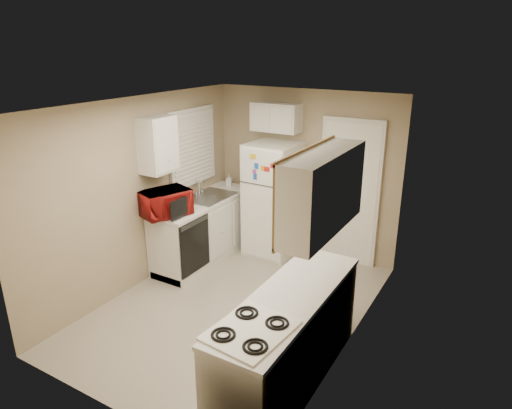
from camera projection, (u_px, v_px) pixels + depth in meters
The scene contains 19 objects.
floor at pixel (235, 306), 5.48m from camera, with size 3.80×3.80×0.00m, color #BEB39E.
ceiling at pixel (231, 104), 4.67m from camera, with size 3.80×3.80×0.00m, color white.
wall_left at pixel (140, 193), 5.74m from camera, with size 3.80×3.80×0.00m, color tan.
wall_right at pixel (355, 239), 4.41m from camera, with size 3.80×3.80×0.00m, color tan.
wall_back at pixel (305, 173), 6.62m from camera, with size 2.80×2.80×0.00m, color tan.
wall_front at pixel (100, 288), 3.53m from camera, with size 2.80×2.80×0.00m, color tan.
left_counter at pixel (204, 229), 6.59m from camera, with size 0.60×1.80×0.90m, color silver.
dishwasher at pixel (195, 246), 5.95m from camera, with size 0.03×0.58×0.72m, color black.
sink at pixel (209, 199), 6.57m from camera, with size 0.54×0.74×0.16m, color gray.
microwave at pixel (165, 204), 5.81m from camera, with size 0.33×0.60×0.40m, color maroon.
soap_bottle at pixel (229, 179), 7.02m from camera, with size 0.08×0.08×0.19m, color silver.
window_blinds at pixel (193, 147), 6.44m from camera, with size 0.10×0.98×1.08m, color silver.
upper_cabinet_left at pixel (158, 145), 5.65m from camera, with size 0.30×0.45×0.70m, color silver.
refrigerator at pixel (273, 200), 6.64m from camera, with size 0.68×0.67×1.66m, color white.
cabinet_over_fridge at pixel (276, 117), 6.42m from camera, with size 0.70×0.30×0.40m, color silver.
interior_door at pixel (349, 193), 6.32m from camera, with size 0.86×0.06×2.08m, color white.
right_counter at pixel (288, 339), 4.16m from camera, with size 0.60×2.00×0.90m, color silver.
stove at pixel (251, 383), 3.69m from camera, with size 0.54×0.66×0.80m, color white.
upper_cabinet_right at pixel (323, 192), 3.87m from camera, with size 0.30×1.20×0.70m, color silver.
Camera 1 is at (2.62, -3.97, 3.01)m, focal length 32.00 mm.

